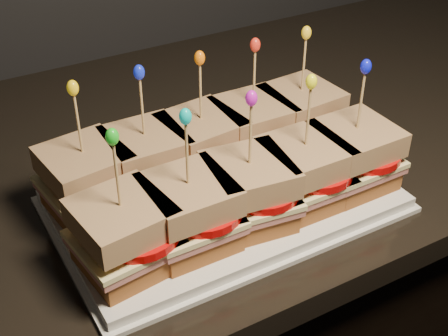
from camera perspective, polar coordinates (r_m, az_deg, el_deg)
granite_slab at (r=0.81m, az=-15.21°, el=-2.02°), size 2.46×0.64×0.03m
platter at (r=0.73m, az=-0.00°, el=-2.99°), size 0.38×0.23×0.02m
platter_rim at (r=0.73m, az=-0.00°, el=-3.36°), size 0.39×0.24×0.01m
sandwich_0_bread_bot at (r=0.71m, az=-12.17°, el=-2.81°), size 0.09×0.09×0.02m
sandwich_0_ham at (r=0.70m, az=-12.32°, el=-1.80°), size 0.10×0.10×0.01m
sandwich_0_cheese at (r=0.70m, az=-12.39°, el=-1.33°), size 0.10×0.10×0.01m
sandwich_0_tomato at (r=0.69m, az=-11.37°, el=-0.80°), size 0.08×0.08×0.01m
sandwich_0_bread_top at (r=0.68m, az=-12.66°, el=0.47°), size 0.09×0.09×0.03m
sandwich_0_pick at (r=0.66m, az=-13.14°, el=3.67°), size 0.00×0.00×0.09m
sandwich_0_frill at (r=0.64m, az=-13.66°, el=7.13°), size 0.01×0.01×0.02m
sandwich_1_bread_bot at (r=0.73m, az=-6.94°, el=-1.17°), size 0.08×0.08×0.02m
sandwich_1_ham at (r=0.72m, az=-7.02°, el=-0.16°), size 0.09×0.09×0.01m
sandwich_1_cheese at (r=0.72m, az=-7.06°, el=0.30°), size 0.09×0.09×0.01m
sandwich_1_tomato at (r=0.71m, az=-6.03°, el=0.83°), size 0.08×0.08×0.01m
sandwich_1_bread_top at (r=0.70m, az=-7.21°, el=2.09°), size 0.09×0.09×0.03m
sandwich_1_pick at (r=0.68m, az=-7.48°, el=5.25°), size 0.00×0.00×0.09m
sandwich_1_frill at (r=0.66m, az=-7.77°, el=8.67°), size 0.01×0.01×0.02m
sandwich_2_bread_bot at (r=0.75m, az=-2.01°, el=0.39°), size 0.09×0.09×0.02m
sandwich_2_ham at (r=0.74m, az=-2.03°, el=1.38°), size 0.10×0.10×0.01m
sandwich_2_cheese at (r=0.74m, az=-2.04°, el=1.84°), size 0.10×0.10×0.01m
sandwich_2_tomato at (r=0.74m, az=-1.01°, el=2.36°), size 0.08×0.08×0.01m
sandwich_2_bread_top at (r=0.73m, az=-2.08°, el=3.59°), size 0.09×0.09×0.03m
sandwich_2_pick at (r=0.71m, az=-2.16°, el=6.69°), size 0.00×0.00×0.09m
sandwich_2_frill at (r=0.69m, az=-2.24°, el=10.02°), size 0.01×0.01×0.02m
sandwich_3_bread_bot at (r=0.78m, az=2.59°, el=1.84°), size 0.09×0.09×0.02m
sandwich_3_ham at (r=0.77m, az=2.62°, el=2.81°), size 0.09×0.09×0.01m
sandwich_3_cheese at (r=0.77m, az=2.63°, el=3.25°), size 0.10×0.09×0.01m
sandwich_3_tomato at (r=0.77m, az=3.64°, el=3.75°), size 0.08×0.08×0.01m
sandwich_3_bread_top at (r=0.76m, az=2.68°, el=4.96°), size 0.09×0.09×0.03m
sandwich_3_pick at (r=0.74m, az=2.77°, el=7.97°), size 0.00×0.00×0.09m
sandwich_3_frill at (r=0.72m, az=2.87°, el=11.19°), size 0.01×0.01×0.02m
sandwich_4_bread_bot at (r=0.82m, az=6.82°, el=3.16°), size 0.09×0.09×0.02m
sandwich_4_ham at (r=0.81m, az=6.90°, el=4.10°), size 0.10×0.09×0.01m
sandwich_4_cheese at (r=0.81m, az=6.93°, el=4.53°), size 0.10×0.10×0.01m
sandwich_4_tomato at (r=0.81m, az=7.91°, el=5.01°), size 0.08×0.08×0.01m
sandwich_4_bread_top at (r=0.79m, az=7.06°, el=6.19°), size 0.09×0.09×0.03m
sandwich_4_pick at (r=0.77m, az=7.29°, el=9.08°), size 0.00×0.00×0.09m
sandwich_4_frill at (r=0.76m, az=7.54°, el=12.16°), size 0.01×0.01×0.02m
sandwich_5_bread_bot at (r=0.63m, az=-8.91°, el=-7.91°), size 0.09×0.09×0.02m
sandwich_5_ham at (r=0.62m, az=-9.04°, el=-6.85°), size 0.10×0.10×0.01m
sandwich_5_cheese at (r=0.62m, az=-9.10°, el=-6.36°), size 0.10×0.10×0.01m
sandwich_5_tomato at (r=0.61m, az=-7.91°, el=-5.81°), size 0.08×0.08×0.01m
sandwich_5_bread_top at (r=0.60m, az=-9.33°, el=-4.45°), size 0.10×0.10×0.03m
sandwich_5_pick at (r=0.57m, az=-9.73°, el=-0.99°), size 0.00×0.00×0.09m
sandwich_5_frill at (r=0.55m, az=-10.18°, el=2.83°), size 0.01×0.01×0.02m
sandwich_6_bread_bot at (r=0.65m, az=-3.12°, el=-5.90°), size 0.08×0.08×0.02m
sandwich_6_ham at (r=0.64m, az=-3.16°, el=-4.84°), size 0.09×0.09×0.01m
sandwich_6_cheese at (r=0.64m, az=-3.18°, el=-4.36°), size 0.09×0.09×0.01m
sandwich_6_tomato at (r=0.63m, az=-1.99°, el=-3.79°), size 0.08×0.08×0.01m
sandwich_6_bread_top at (r=0.62m, az=-3.26°, el=-2.45°), size 0.09×0.09×0.03m
sandwich_6_pick at (r=0.60m, az=-3.40°, el=0.96°), size 0.00×0.00×0.09m
sandwich_6_frill at (r=0.57m, az=-3.55°, el=4.72°), size 0.01×0.01×0.02m
sandwich_7_bread_bot at (r=0.68m, az=2.23°, el=-3.97°), size 0.09×0.09×0.02m
sandwich_7_ham at (r=0.67m, az=2.26°, el=-2.93°), size 0.10×0.10×0.01m
sandwich_7_cheese at (r=0.67m, az=2.27°, el=-2.45°), size 0.10×0.10×0.01m
sandwich_7_tomato at (r=0.66m, az=3.45°, el=-1.89°), size 0.08×0.08×0.01m
sandwich_7_bread_top at (r=0.65m, az=2.33°, el=-0.58°), size 0.10×0.10×0.03m
sandwich_7_pick at (r=0.63m, az=2.42°, el=2.75°), size 0.00×0.00×0.09m
sandwich_7_frill at (r=0.60m, az=2.52°, el=6.39°), size 0.01×0.01×0.02m
sandwich_8_bread_bot at (r=0.71m, az=7.11°, el=-2.18°), size 0.08×0.08×0.02m
sandwich_8_ham at (r=0.70m, az=7.20°, el=-1.16°), size 0.09×0.09×0.01m
sandwich_8_cheese at (r=0.70m, az=7.24°, el=-0.69°), size 0.09×0.09×0.01m
sandwich_8_tomato at (r=0.70m, az=8.37°, el=-0.15°), size 0.08×0.08×0.01m
sandwich_8_bread_top at (r=0.68m, az=7.40°, el=1.12°), size 0.09×0.09×0.03m
sandwich_8_pick at (r=0.66m, az=7.68°, el=4.34°), size 0.00×0.00×0.09m
sandwich_8_frill at (r=0.64m, az=7.99°, el=7.83°), size 0.01×0.01×0.02m
sandwich_9_bread_bot at (r=0.75m, az=11.52°, el=-0.54°), size 0.08×0.08×0.02m
sandwich_9_ham at (r=0.74m, az=11.65°, el=0.45°), size 0.09×0.09×0.01m
sandwich_9_cheese at (r=0.74m, az=11.72°, el=0.90°), size 0.09×0.09×0.01m
sandwich_9_tomato at (r=0.74m, az=12.79°, el=1.41°), size 0.08×0.08×0.01m
sandwich_9_bread_top at (r=0.72m, az=11.96°, el=2.64°), size 0.09×0.09×0.03m
sandwich_9_pick at (r=0.70m, az=12.39°, el=5.72°), size 0.00×0.00×0.09m
sandwich_9_frill at (r=0.68m, az=12.85°, el=9.03°), size 0.01×0.01×0.02m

